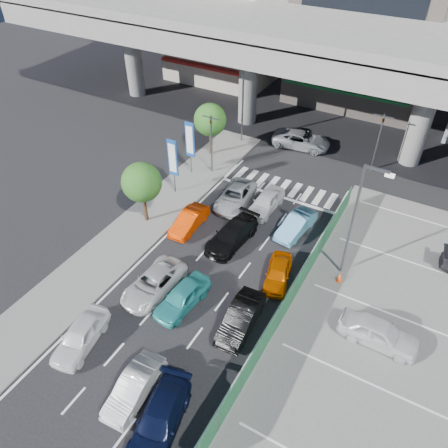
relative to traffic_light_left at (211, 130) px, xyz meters
The scene contains 30 objects.
ground 14.07m from the traffic_light_left, 62.68° to the right, with size 120.00×120.00×0.00m, color black.
parking_lot 20.28m from the traffic_light_left, 30.17° to the right, with size 12.00×28.00×0.06m, color #5B5B59.
sidewalk_left 8.93m from the traffic_light_left, 95.71° to the right, with size 4.00×30.00×0.12m, color #5B5B59.
fence_run 16.20m from the traffic_light_left, 43.73° to the right, with size 0.16×22.00×1.80m, color #1F5C34, non-canonical shape.
expressway 12.72m from the traffic_light_left, 58.20° to the left, with size 64.00×14.00×10.75m.
building_west 22.39m from the traffic_light_left, 116.14° to the left, with size 12.00×10.90×13.00m.
building_center 22.15m from the traffic_light_left, 73.53° to the left, with size 14.00×10.90×15.00m.
traffic_light_left is the anchor object (origin of this frame).
traffic_light_right 13.63m from the traffic_light_left, 30.89° to the left, with size 1.60×1.24×5.20m.
street_lamp_right 14.68m from the traffic_light_left, 24.16° to the right, with size 1.65×0.22×8.00m.
street_lamp_left 6.06m from the traffic_light_left, 91.20° to the left, with size 1.65×0.22×8.00m.
signboard_near 4.22m from the traffic_light_left, 104.02° to the right, with size 0.80×0.14×4.70m.
signboard_far 1.93m from the traffic_light_left, 144.30° to the right, with size 0.80×0.14×4.70m.
tree_near 8.06m from the traffic_light_left, 95.71° to the right, with size 2.80×2.80×4.80m.
tree_far 3.02m from the traffic_light_left, 122.62° to the left, with size 2.80×2.80×4.80m.
van_white_back_left 18.76m from the traffic_light_left, 81.78° to the right, with size 1.63×4.05×1.38m, color white.
hatch_white_back_mid 20.73m from the traffic_light_left, 69.90° to the right, with size 1.37×3.92×1.29m, color silver.
minivan_navy_back 22.15m from the traffic_light_left, 65.54° to the right, with size 1.87×4.60×1.34m, color black.
sedan_white_mid_left 14.17m from the traffic_light_left, 74.10° to the right, with size 2.15×4.66×1.29m, color silver.
taxi_teal_mid 14.93m from the traffic_light_left, 66.11° to the right, with size 1.63×4.05×1.38m, color teal.
hatch_black_mid_right 16.48m from the traffic_light_left, 53.51° to the right, with size 1.46×4.19×1.38m, color black.
taxi_orange_left 8.20m from the traffic_light_left, 71.70° to the right, with size 1.34×3.84×1.26m, color #D63200.
sedan_black_mid 9.66m from the traffic_light_left, 50.61° to the right, with size 1.93×4.76×1.38m, color black.
taxi_orange_right 13.65m from the traffic_light_left, 41.16° to the right, with size 1.46×3.63×1.24m, color #BA4B00.
wagon_silver_front_left 5.83m from the traffic_light_left, 37.54° to the right, with size 2.16×4.68×1.30m, color #A8ACAF.
sedan_white_front_mid 7.41m from the traffic_light_left, 21.66° to the right, with size 1.63×4.05×1.38m, color silver.
kei_truck_front_right 10.47m from the traffic_light_left, 22.61° to the right, with size 1.37×3.93×1.29m, color #63ACDA.
crossing_wagon_silver 9.75m from the traffic_light_left, 57.48° to the left, with size 2.42×5.25×1.46m, color #B3B7BB.
parked_sedan_white 19.77m from the traffic_light_left, 31.81° to the right, with size 1.73×4.30×1.46m, color silver.
traffic_cone 15.51m from the traffic_light_left, 27.48° to the right, with size 0.36×0.36×0.69m, color #EB460D.
Camera 1 is at (10.19, -14.91, 20.23)m, focal length 35.00 mm.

